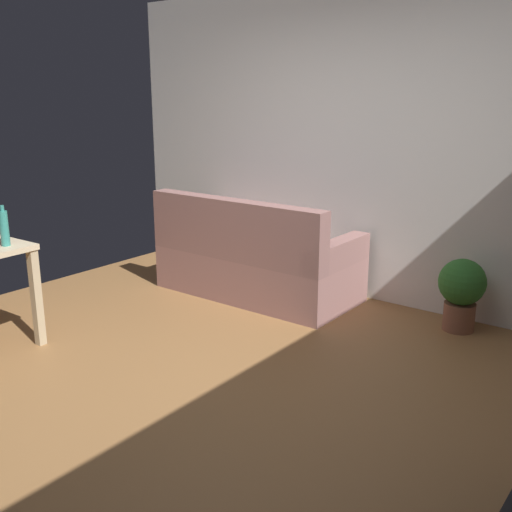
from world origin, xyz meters
The scene contains 5 objects.
ground_plane centered at (0.00, 0.00, -0.01)m, with size 5.20×4.40×0.02m, color olive.
wall_rear centered at (0.00, 2.20, 1.35)m, with size 5.20×0.10×2.70m, color silver.
couch centered at (-0.76, 1.59, 0.31)m, with size 1.79×0.84×0.92m.
potted_plant centered at (1.02, 1.90, 0.33)m, with size 0.36×0.36×0.57m.
bottle_tall centered at (-1.43, -0.37, 0.89)m, with size 0.06×0.06×0.29m.
Camera 1 is at (2.40, -2.51, 1.79)m, focal length 41.82 mm.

